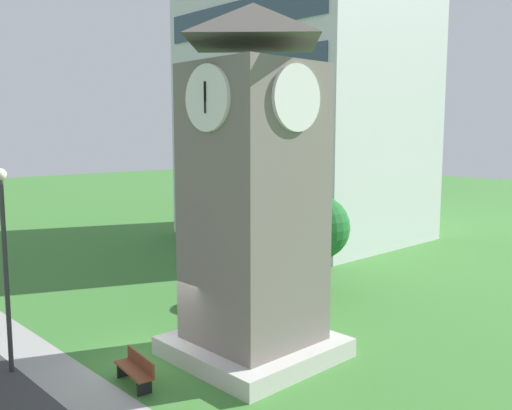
# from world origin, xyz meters

# --- Properties ---
(ground_plane) EXTENTS (160.00, 160.00, 0.00)m
(ground_plane) POSITION_xyz_m (0.00, 0.00, 0.00)
(ground_plane) COLOR #3D7A33
(kerb_strip) EXTENTS (120.00, 1.60, 0.01)m
(kerb_strip) POSITION_xyz_m (0.00, -2.64, 0.00)
(kerb_strip) COLOR #9E9E99
(kerb_strip) RESTS_ON ground
(office_building) EXTENTS (15.00, 11.75, 28.80)m
(office_building) POSITION_xyz_m (-11.56, 19.95, 14.40)
(office_building) COLOR silver
(office_building) RESTS_ON ground
(clock_tower) EXTENTS (4.74, 4.74, 11.14)m
(clock_tower) POSITION_xyz_m (1.87, 2.57, 5.01)
(clock_tower) COLOR slate
(clock_tower) RESTS_ON ground
(park_bench) EXTENTS (1.85, 0.73, 0.88)m
(park_bench) POSITION_xyz_m (1.09, -1.35, 0.46)
(park_bench) COLOR brown
(park_bench) RESTS_ON ground
(street_lamp) EXTENTS (0.36, 0.36, 6.21)m
(street_lamp) POSITION_xyz_m (-2.30, -3.64, 3.82)
(street_lamp) COLOR #333338
(street_lamp) RESTS_ON ground
(tree_by_building) EXTENTS (2.86, 2.86, 4.53)m
(tree_by_building) POSITION_xyz_m (-1.11, 9.29, 3.08)
(tree_by_building) COLOR #513823
(tree_by_building) RESTS_ON ground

